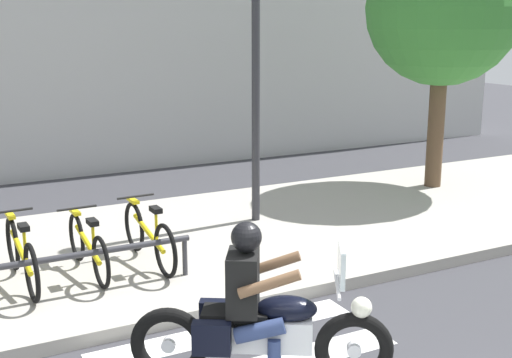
# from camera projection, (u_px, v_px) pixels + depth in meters

# --- Properties ---
(sidewalk) EXTENTS (24.00, 4.40, 0.15)m
(sidewalk) POSITION_uv_depth(u_px,v_px,m) (90.00, 260.00, 8.59)
(sidewalk) COLOR #A8A399
(sidewalk) RESTS_ON ground
(crosswalk_stripe_5) EXTENTS (2.80, 0.40, 0.01)m
(crosswalk_stripe_5) POSITION_uv_depth(u_px,v_px,m) (225.00, 332.00, 6.76)
(crosswalk_stripe_5) COLOR white
(crosswalk_stripe_5) RESTS_ON ground
(motorcycle) EXTENTS (2.01, 1.27, 1.27)m
(motorcycle) POSITION_uv_depth(u_px,v_px,m) (262.00, 333.00, 5.72)
(motorcycle) COLOR black
(motorcycle) RESTS_ON ground
(rider) EXTENTS (0.77, 0.72, 1.46)m
(rider) POSITION_uv_depth(u_px,v_px,m) (253.00, 292.00, 5.64)
(rider) COLOR black
(rider) RESTS_ON ground
(bicycle_4) EXTENTS (0.48, 1.75, 0.78)m
(bicycle_4) POSITION_uv_depth(u_px,v_px,m) (21.00, 255.00, 7.51)
(bicycle_4) COLOR black
(bicycle_4) RESTS_ON sidewalk
(bicycle_5) EXTENTS (0.48, 1.62, 0.73)m
(bicycle_5) POSITION_uv_depth(u_px,v_px,m) (88.00, 247.00, 7.85)
(bicycle_5) COLOR black
(bicycle_5) RESTS_ON sidewalk
(bicycle_6) EXTENTS (0.48, 1.72, 0.78)m
(bicycle_6) POSITION_uv_depth(u_px,v_px,m) (149.00, 236.00, 8.18)
(bicycle_6) COLOR black
(bicycle_6) RESTS_ON sidewalk
(street_lamp) EXTENTS (0.28, 0.28, 4.54)m
(street_lamp) POSITION_uv_depth(u_px,v_px,m) (256.00, 45.00, 9.48)
(street_lamp) COLOR #2D2D33
(street_lamp) RESTS_ON ground
(tree_near_rack) EXTENTS (2.66, 2.66, 4.61)m
(tree_near_rack) POSITION_uv_depth(u_px,v_px,m) (443.00, 9.00, 11.42)
(tree_near_rack) COLOR brown
(tree_near_rack) RESTS_ON ground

